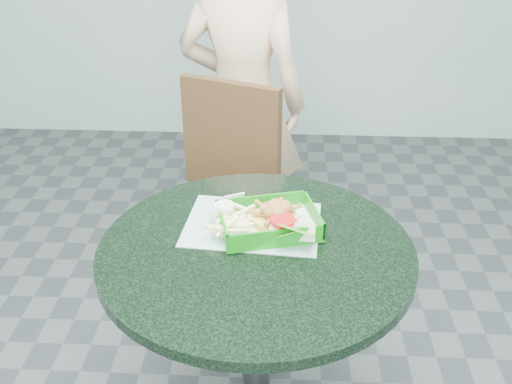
{
  "coord_description": "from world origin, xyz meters",
  "views": [
    {
      "loc": [
        0.07,
        -1.3,
        1.66
      ],
      "look_at": [
        -0.01,
        0.1,
        0.88
      ],
      "focal_mm": 42.0,
      "sensor_mm": 36.0,
      "label": 1
    }
  ],
  "objects_px": {
    "dining_chair": "(230,188)",
    "diner_person": "(242,104)",
    "crab_sandwich": "(276,219)",
    "cafe_table": "(256,303)",
    "sauce_ramekin": "(229,209)",
    "food_basket": "(268,231)"
  },
  "relations": [
    {
      "from": "diner_person",
      "to": "dining_chair",
      "type": "bearing_deg",
      "value": 97.3
    },
    {
      "from": "dining_chair",
      "to": "food_basket",
      "type": "bearing_deg",
      "value": -53.15
    },
    {
      "from": "cafe_table",
      "to": "sauce_ramekin",
      "type": "bearing_deg",
      "value": 121.15
    },
    {
      "from": "diner_person",
      "to": "crab_sandwich",
      "type": "xyz_separation_m",
      "value": [
        0.16,
        -1.01,
        0.05
      ]
    },
    {
      "from": "crab_sandwich",
      "to": "sauce_ramekin",
      "type": "xyz_separation_m",
      "value": [
        -0.13,
        0.05,
        -0.0
      ]
    },
    {
      "from": "dining_chair",
      "to": "diner_person",
      "type": "relative_size",
      "value": 0.62
    },
    {
      "from": "cafe_table",
      "to": "food_basket",
      "type": "bearing_deg",
      "value": 70.4
    },
    {
      "from": "cafe_table",
      "to": "food_basket",
      "type": "height_order",
      "value": "food_basket"
    },
    {
      "from": "crab_sandwich",
      "to": "sauce_ramekin",
      "type": "height_order",
      "value": "crab_sandwich"
    },
    {
      "from": "dining_chair",
      "to": "sauce_ramekin",
      "type": "distance_m",
      "value": 0.67
    },
    {
      "from": "cafe_table",
      "to": "dining_chair",
      "type": "distance_m",
      "value": 0.76
    },
    {
      "from": "dining_chair",
      "to": "crab_sandwich",
      "type": "relative_size",
      "value": 7.43
    },
    {
      "from": "crab_sandwich",
      "to": "dining_chair",
      "type": "bearing_deg",
      "value": 106.14
    },
    {
      "from": "dining_chair",
      "to": "sauce_ramekin",
      "type": "relative_size",
      "value": 16.27
    },
    {
      "from": "cafe_table",
      "to": "crab_sandwich",
      "type": "xyz_separation_m",
      "value": [
        0.05,
        0.09,
        0.22
      ]
    },
    {
      "from": "diner_person",
      "to": "crab_sandwich",
      "type": "bearing_deg",
      "value": 110.79
    },
    {
      "from": "cafe_table",
      "to": "dining_chair",
      "type": "bearing_deg",
      "value": 100.71
    },
    {
      "from": "cafe_table",
      "to": "crab_sandwich",
      "type": "bearing_deg",
      "value": 61.51
    },
    {
      "from": "dining_chair",
      "to": "diner_person",
      "type": "xyz_separation_m",
      "value": [
        0.03,
        0.35,
        0.22
      ]
    },
    {
      "from": "dining_chair",
      "to": "sauce_ramekin",
      "type": "bearing_deg",
      "value": -62.06
    },
    {
      "from": "dining_chair",
      "to": "food_basket",
      "type": "distance_m",
      "value": 0.72
    },
    {
      "from": "diner_person",
      "to": "crab_sandwich",
      "type": "distance_m",
      "value": 1.02
    }
  ]
}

